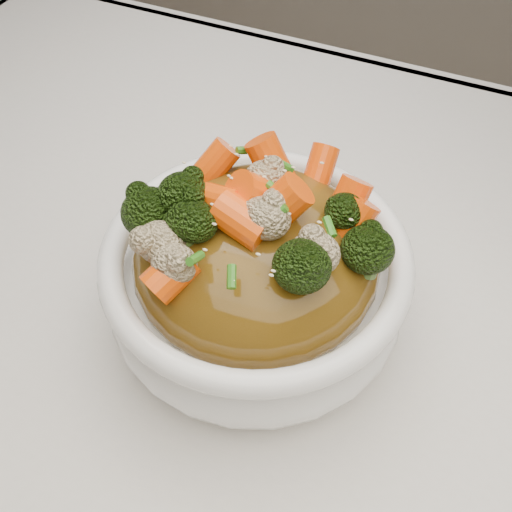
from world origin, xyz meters
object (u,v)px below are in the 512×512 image
at_px(dining_table, 292,482).
at_px(carrots, 256,194).
at_px(bowl, 256,285).
at_px(broccoli, 256,195).

xyz_separation_m(dining_table, carrots, (-0.04, -0.02, 0.52)).
xyz_separation_m(dining_table, bowl, (-0.04, -0.02, 0.42)).
distance_m(dining_table, carrots, 0.52).
bearing_deg(dining_table, carrots, -157.47).
height_order(bowl, broccoli, broccoli).
relative_size(bowl, carrots, 1.26).
relative_size(dining_table, broccoli, 6.62).
xyz_separation_m(carrots, broccoli, (0.00, 0.00, -0.00)).
height_order(carrots, broccoli, carrots).
bearing_deg(broccoli, bowl, 26.57).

